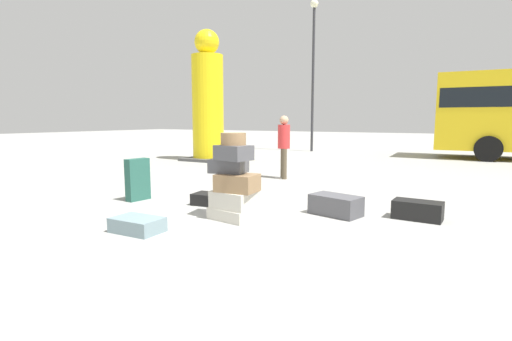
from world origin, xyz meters
TOP-DOWN VIEW (x-y plane):
  - ground_plane at (0.00, 0.00)m, footprint 80.00×80.00m
  - suitcase_tower at (-0.39, -0.02)m, footprint 0.80×0.62m
  - suitcase_slate_left_side at (-1.12, -1.22)m, footprint 0.66×0.44m
  - suitcase_black_foreground_near at (-1.30, 0.56)m, footprint 0.55×0.45m
  - suitcase_teal_upright_blue at (-2.64, 0.23)m, footprint 0.22×0.45m
  - suitcase_charcoal_white_trunk at (0.84, 0.95)m, footprint 0.84×0.60m
  - suitcase_black_behind_tower at (1.98, 1.29)m, footprint 0.70×0.39m
  - person_bearded_onlooker at (-1.48, 3.93)m, footprint 0.30×0.30m
  - yellow_dummy_statue at (-5.75, 6.55)m, footprint 1.56×1.56m
  - lamp_post at (-4.00, 12.19)m, footprint 0.36×0.36m

SIDE VIEW (x-z plane):
  - ground_plane at x=0.00m, z-range 0.00..0.00m
  - suitcase_slate_left_side at x=-1.12m, z-range 0.00..0.19m
  - suitcase_black_foreground_near at x=-1.30m, z-range 0.00..0.20m
  - suitcase_black_behind_tower at x=1.98m, z-range 0.00..0.28m
  - suitcase_charcoal_white_trunk at x=0.84m, z-range 0.00..0.31m
  - suitcase_teal_upright_blue at x=-2.64m, z-range 0.00..0.76m
  - suitcase_tower at x=-0.39m, z-range -0.09..1.18m
  - person_bearded_onlooker at x=-1.48m, z-range 0.15..1.70m
  - yellow_dummy_statue at x=-5.75m, z-range -0.24..4.34m
  - lamp_post at x=-4.00m, z-range 0.97..7.72m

